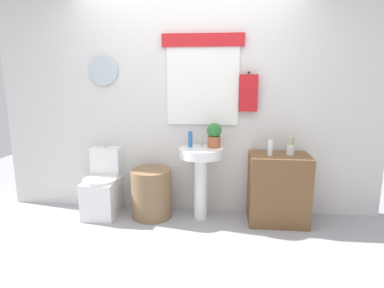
{
  "coord_description": "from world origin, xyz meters",
  "views": [
    {
      "loc": [
        0.41,
        -2.52,
        1.54
      ],
      "look_at": [
        0.08,
        0.8,
        0.87
      ],
      "focal_mm": 29.87,
      "sensor_mm": 36.0,
      "label": 1
    }
  ],
  "objects_px": {
    "wooden_cabinet": "(278,189)",
    "potted_plant": "(214,135)",
    "laundry_hamper": "(151,193)",
    "soap_bottle": "(190,139)",
    "toothbrush_cup": "(291,150)",
    "pedestal_sink": "(201,167)",
    "toilet": "(104,189)",
    "lotion_bottle": "(270,148)"
  },
  "relations": [
    {
      "from": "wooden_cabinet",
      "to": "potted_plant",
      "type": "relative_size",
      "value": 2.84
    },
    {
      "from": "potted_plant",
      "to": "wooden_cabinet",
      "type": "bearing_deg",
      "value": -4.88
    },
    {
      "from": "laundry_hamper",
      "to": "soap_bottle",
      "type": "relative_size",
      "value": 3.17
    },
    {
      "from": "toothbrush_cup",
      "to": "soap_bottle",
      "type": "bearing_deg",
      "value": 178.4
    },
    {
      "from": "wooden_cabinet",
      "to": "soap_bottle",
      "type": "relative_size",
      "value": 4.35
    },
    {
      "from": "pedestal_sink",
      "to": "wooden_cabinet",
      "type": "distance_m",
      "value": 0.87
    },
    {
      "from": "pedestal_sink",
      "to": "soap_bottle",
      "type": "distance_m",
      "value": 0.33
    },
    {
      "from": "toilet",
      "to": "laundry_hamper",
      "type": "relative_size",
      "value": 1.42
    },
    {
      "from": "potted_plant",
      "to": "lotion_bottle",
      "type": "relative_size",
      "value": 1.63
    },
    {
      "from": "laundry_hamper",
      "to": "potted_plant",
      "type": "relative_size",
      "value": 2.07
    },
    {
      "from": "toothbrush_cup",
      "to": "wooden_cabinet",
      "type": "bearing_deg",
      "value": -169.65
    },
    {
      "from": "wooden_cabinet",
      "to": "toothbrush_cup",
      "type": "relative_size",
      "value": 4.09
    },
    {
      "from": "potted_plant",
      "to": "lotion_bottle",
      "type": "height_order",
      "value": "potted_plant"
    },
    {
      "from": "toilet",
      "to": "toothbrush_cup",
      "type": "xyz_separation_m",
      "value": [
        2.08,
        -0.01,
        0.51
      ]
    },
    {
      "from": "soap_bottle",
      "to": "potted_plant",
      "type": "height_order",
      "value": "potted_plant"
    },
    {
      "from": "toilet",
      "to": "lotion_bottle",
      "type": "height_order",
      "value": "lotion_bottle"
    },
    {
      "from": "pedestal_sink",
      "to": "potted_plant",
      "type": "bearing_deg",
      "value": 23.2
    },
    {
      "from": "potted_plant",
      "to": "lotion_bottle",
      "type": "xyz_separation_m",
      "value": [
        0.59,
        -0.1,
        -0.11
      ]
    },
    {
      "from": "laundry_hamper",
      "to": "potted_plant",
      "type": "bearing_deg",
      "value": 4.9
    },
    {
      "from": "soap_bottle",
      "to": "potted_plant",
      "type": "relative_size",
      "value": 0.65
    },
    {
      "from": "laundry_hamper",
      "to": "toothbrush_cup",
      "type": "distance_m",
      "value": 1.6
    },
    {
      "from": "toothbrush_cup",
      "to": "lotion_bottle",
      "type": "bearing_deg",
      "value": -164.73
    },
    {
      "from": "potted_plant",
      "to": "toothbrush_cup",
      "type": "bearing_deg",
      "value": -2.81
    },
    {
      "from": "wooden_cabinet",
      "to": "lotion_bottle",
      "type": "xyz_separation_m",
      "value": [
        -0.11,
        -0.04,
        0.46
      ]
    },
    {
      "from": "toilet",
      "to": "potted_plant",
      "type": "height_order",
      "value": "potted_plant"
    },
    {
      "from": "laundry_hamper",
      "to": "wooden_cabinet",
      "type": "bearing_deg",
      "value": 0.0
    },
    {
      "from": "lotion_bottle",
      "to": "toilet",
      "type": "bearing_deg",
      "value": 177.76
    },
    {
      "from": "laundry_hamper",
      "to": "lotion_bottle",
      "type": "distance_m",
      "value": 1.41
    },
    {
      "from": "laundry_hamper",
      "to": "pedestal_sink",
      "type": "relative_size",
      "value": 0.68
    },
    {
      "from": "potted_plant",
      "to": "toothbrush_cup",
      "type": "xyz_separation_m",
      "value": [
        0.81,
        -0.04,
        -0.14
      ]
    },
    {
      "from": "toilet",
      "to": "laundry_hamper",
      "type": "height_order",
      "value": "toilet"
    },
    {
      "from": "toilet",
      "to": "lotion_bottle",
      "type": "xyz_separation_m",
      "value": [
        1.86,
        -0.07,
        0.54
      ]
    },
    {
      "from": "toothbrush_cup",
      "to": "laundry_hamper",
      "type": "bearing_deg",
      "value": -179.24
    },
    {
      "from": "toilet",
      "to": "soap_bottle",
      "type": "xyz_separation_m",
      "value": [
        1.01,
        0.02,
        0.6
      ]
    },
    {
      "from": "toilet",
      "to": "lotion_bottle",
      "type": "bearing_deg",
      "value": -2.24
    },
    {
      "from": "laundry_hamper",
      "to": "toilet",
      "type": "bearing_deg",
      "value": 176.71
    },
    {
      "from": "lotion_bottle",
      "to": "laundry_hamper",
      "type": "bearing_deg",
      "value": 178.23
    },
    {
      "from": "potted_plant",
      "to": "lotion_bottle",
      "type": "bearing_deg",
      "value": -9.57
    },
    {
      "from": "wooden_cabinet",
      "to": "potted_plant",
      "type": "xyz_separation_m",
      "value": [
        -0.7,
        0.06,
        0.57
      ]
    },
    {
      "from": "toilet",
      "to": "pedestal_sink",
      "type": "bearing_deg",
      "value": -1.67
    },
    {
      "from": "wooden_cabinet",
      "to": "potted_plant",
      "type": "height_order",
      "value": "potted_plant"
    },
    {
      "from": "potted_plant",
      "to": "pedestal_sink",
      "type": "bearing_deg",
      "value": -156.8
    }
  ]
}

